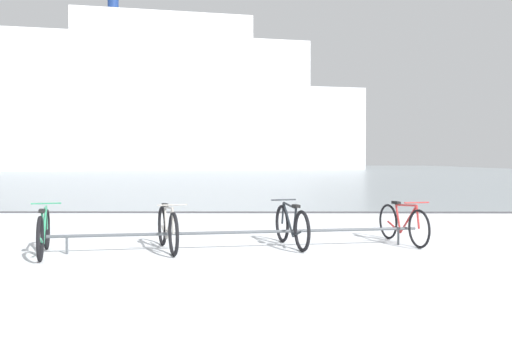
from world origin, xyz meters
TOP-DOWN VIEW (x-y plane):
  - ground at (0.00, 53.90)m, footprint 80.00×132.00m
  - bike_rack at (-0.40, 4.09)m, footprint 6.02×1.08m
  - bicycle_0 at (-3.43, 3.54)m, footprint 0.64×1.66m
  - bicycle_1 at (-1.59, 3.95)m, footprint 0.69×1.64m
  - bicycle_2 at (0.44, 4.35)m, footprint 0.60×1.62m
  - bicycle_3 at (2.42, 4.71)m, footprint 0.57×1.64m
  - ferry_ship at (-12.50, 67.88)m, footprint 54.18×19.26m

SIDE VIEW (x-z plane):
  - ground at x=0.00m, z-range -0.08..0.00m
  - bike_rack at x=-0.40m, z-range 0.12..0.42m
  - bicycle_3 at x=2.42m, z-range -0.03..0.73m
  - bicycle_2 at x=0.44m, z-range -0.04..0.74m
  - bicycle_0 at x=-3.43m, z-range -0.04..0.74m
  - bicycle_1 at x=-1.59m, z-range -0.04..0.75m
  - ferry_ship at x=-12.50m, z-range -4.38..22.17m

